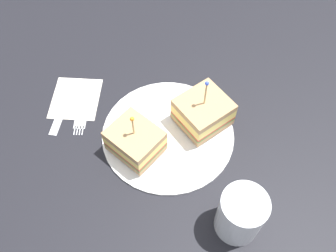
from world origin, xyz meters
TOP-DOWN VIEW (x-y plane):
  - ground_plane at (0.00, 0.00)cm, footprint 108.32×108.32cm
  - plate at (0.00, 0.00)cm, footprint 24.18×24.18cm
  - sandwich_half_front at (1.97, -6.54)cm, footprint 11.37×11.56cm
  - sandwich_half_back at (-2.81, 5.94)cm, footprint 11.10×11.07cm
  - drink_glass at (-17.82, -9.12)cm, footprint 7.04×7.04cm
  - napkin at (10.05, 17.27)cm, footprint 11.50×10.66cm
  - fork at (5.88, 16.00)cm, footprint 11.76×2.62cm
  - knife at (7.13, 19.84)cm, footprint 12.25×4.10cm

SIDE VIEW (x-z plane):
  - ground_plane at x=0.00cm, z-range -2.00..0.00cm
  - napkin at x=10.05cm, z-range 0.00..0.15cm
  - fork at x=5.88cm, z-range 0.00..0.35cm
  - knife at x=7.13cm, z-range 0.00..0.35cm
  - plate at x=0.00cm, z-range 0.00..0.83cm
  - sandwich_half_back at x=-2.81cm, z-range -1.39..8.14cm
  - sandwich_half_front at x=1.97cm, z-range -1.98..9.03cm
  - drink_glass at x=-17.82cm, z-range -0.48..8.60cm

